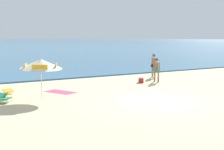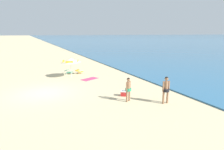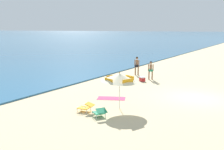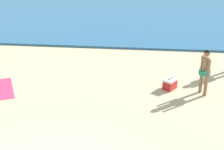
% 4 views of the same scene
% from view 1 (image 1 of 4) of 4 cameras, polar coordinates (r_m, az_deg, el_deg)
% --- Properties ---
extents(ground_plane, '(800.00, 800.00, 0.00)m').
position_cam_1_polar(ground_plane, '(14.97, 7.71, -4.89)').
color(ground_plane, '#CCB78C').
extents(beach_umbrella_striped_main, '(2.08, 2.10, 2.08)m').
position_cam_1_polar(beach_umbrella_striped_main, '(15.40, -13.16, 2.04)').
color(beach_umbrella_striped_main, silver).
rests_on(beach_umbrella_striped_main, ground).
extents(lounge_chair_under_umbrella, '(0.70, 0.96, 0.50)m').
position_cam_1_polar(lounge_chair_under_umbrella, '(16.43, -19.25, -3.17)').
color(lounge_chair_under_umbrella, gold).
rests_on(lounge_chair_under_umbrella, ground).
extents(lounge_chair_beside_umbrella, '(0.91, 1.01, 0.51)m').
position_cam_1_polar(lounge_chair_beside_umbrella, '(15.25, -19.71, -3.96)').
color(lounge_chair_beside_umbrella, '#1E7F56').
rests_on(lounge_chair_beside_umbrella, ground).
extents(person_standing_near_shore, '(0.44, 0.54, 1.80)m').
position_cam_1_polar(person_standing_near_shore, '(23.78, 7.83, 2.07)').
color(person_standing_near_shore, '#8C6042').
rests_on(person_standing_near_shore, ground).
extents(person_standing_beside, '(0.40, 0.45, 1.64)m').
position_cam_1_polar(person_standing_beside, '(21.37, 8.36, 1.25)').
color(person_standing_beside, '#8C6042').
rests_on(person_standing_beside, ground).
extents(cooler_box, '(0.57, 0.61, 0.43)m').
position_cam_1_polar(cooler_box, '(21.00, 5.46, -0.86)').
color(cooler_box, red).
rests_on(cooler_box, ground).
extents(beach_towel, '(1.59, 2.01, 0.01)m').
position_cam_1_polar(beach_towel, '(17.54, -9.64, -3.15)').
color(beach_towel, '#DB3866').
rests_on(beach_towel, ground).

